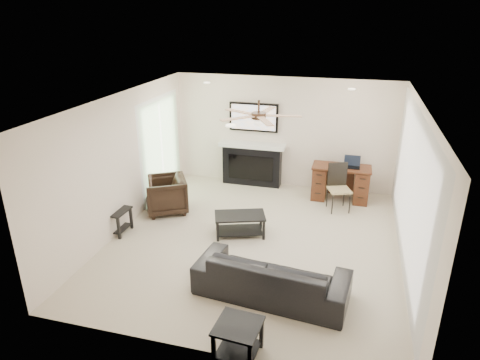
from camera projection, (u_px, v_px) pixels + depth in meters
The scene contains 10 objects.
room_shell at pixel (269, 150), 7.03m from camera, with size 5.50×5.54×2.52m.
sofa at pixel (272, 276), 6.08m from camera, with size 2.17×0.85×0.63m, color black.
armchair at pixel (166, 195), 8.61m from camera, with size 0.78×0.81×0.73m, color black.
coffee_table at pixel (240, 225), 7.77m from camera, with size 0.90×0.50×0.40m, color black.
end_table_near at pixel (238, 340), 5.03m from camera, with size 0.52×0.52×0.45m, color black.
end_table_left at pixel (115, 221), 7.86m from camera, with size 0.50×0.50×0.45m, color black.
fireplace_unit at pixel (252, 145), 9.76m from camera, with size 1.52×0.34×1.91m, color black.
desk at pixel (340, 183), 9.16m from camera, with size 1.22×0.56×0.76m, color #3B130E.
desk_chair at pixel (339, 188), 8.63m from camera, with size 0.42×0.44×0.97m, color black.
laptop at pixel (352, 162), 8.91m from camera, with size 0.33×0.24×0.23m, color black.
Camera 1 is at (1.48, -6.53, 3.85)m, focal length 32.00 mm.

